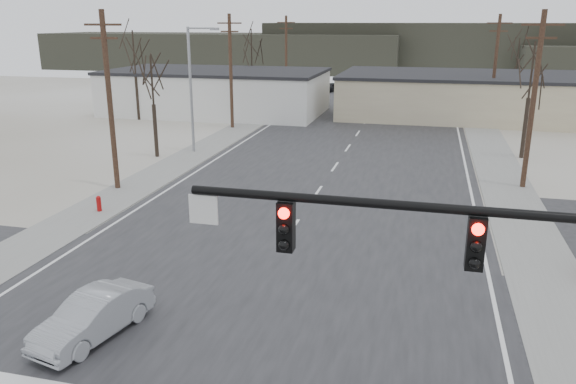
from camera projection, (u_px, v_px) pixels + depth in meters
name	position (u px, v px, depth m)	size (l,w,h in m)	color
ground	(237.00, 311.00, 18.99)	(140.00, 140.00, 0.00)	silver
main_road	(321.00, 188.00, 32.89)	(18.00, 110.00, 0.05)	#242426
cross_road	(237.00, 310.00, 18.98)	(90.00, 10.00, 0.04)	#242426
sidewalk_left	(188.00, 158.00, 40.00)	(3.00, 90.00, 0.06)	gray
sidewalk_right	(502.00, 177.00, 35.06)	(3.00, 90.00, 0.06)	gray
traffic_signal_mast	(535.00, 297.00, 10.03)	(8.95, 0.43, 7.20)	black
fire_hydrant	(99.00, 204.00, 28.65)	(0.24, 0.24, 0.87)	#A50C0C
building_left_far	(217.00, 91.00, 59.15)	(22.30, 12.30, 4.50)	silver
building_right_far	(472.00, 95.00, 56.84)	(26.30, 14.30, 4.30)	#C3B895
upole_left_b	(110.00, 99.00, 31.27)	(2.20, 0.30, 10.00)	#483221
upole_left_c	(231.00, 70.00, 49.81)	(2.20, 0.30, 10.00)	#483221
upole_left_d	(286.00, 56.00, 68.36)	(2.20, 0.30, 10.00)	#483221
upole_right_a	(534.00, 98.00, 31.48)	(2.20, 0.30, 10.00)	#483221
upole_right_b	(495.00, 68.00, 51.88)	(2.20, 0.30, 10.00)	#483221
streetlight_main	(193.00, 83.00, 40.42)	(2.40, 0.25, 9.00)	gray
tree_left_near	(152.00, 83.00, 39.03)	(3.30, 3.30, 7.35)	#31251E
tree_right_mid	(532.00, 74.00, 38.46)	(3.74, 3.74, 8.33)	#31251E
tree_left_far	(251.00, 50.00, 63.07)	(3.96, 3.96, 8.82)	#31251E
tree_right_far	(518.00, 57.00, 62.09)	(3.52, 3.52, 7.84)	#31251E
tree_left_mid	(134.00, 55.00, 53.80)	(3.96, 3.96, 8.82)	#31251E
hill_left	(221.00, 52.00, 111.44)	(70.00, 18.00, 7.00)	#333026
hill_center	(484.00, 48.00, 103.22)	(80.00, 18.00, 9.00)	#333026
sedan_crossing	(93.00, 316.00, 17.20)	(1.44, 4.13, 1.36)	#94979D
car_far_a	(430.00, 108.00, 58.45)	(1.86, 4.57, 1.32)	black
car_far_b	(331.00, 87.00, 77.11)	(1.43, 3.57, 1.22)	black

